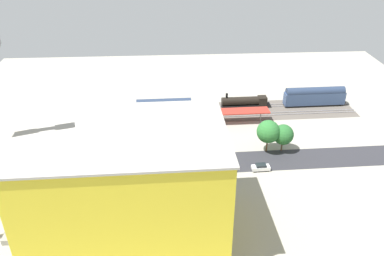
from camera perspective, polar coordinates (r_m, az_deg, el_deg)
ground_plane at (r=102.99m, az=1.92°, el=-3.49°), size 155.50×155.50×0.00m
rail_bed at (r=122.62m, az=0.96°, el=2.22°), size 97.45×15.79×0.01m
street_asphalt at (r=98.79m, az=2.19°, el=-5.08°), size 97.35×11.04×0.01m
track_rails at (r=122.54m, az=0.96°, el=2.30°), size 97.17×9.36×0.12m
platform_canopy_near at (r=114.38m, az=-0.09°, el=2.17°), size 45.56×5.18×3.82m
locomotive at (r=126.42m, az=7.81°, el=3.70°), size 15.57×2.97×4.97m
passenger_coach at (r=131.67m, az=17.19°, el=4.42°), size 19.37×3.37×6.24m
freight_coach_far at (r=118.26m, az=-4.02°, el=2.87°), size 16.78×3.36×6.28m
parked_car_0 at (r=97.29m, az=9.84°, el=-5.61°), size 4.44×2.06×1.68m
parked_car_1 at (r=96.05m, az=4.83°, el=-5.77°), size 4.79×1.87×1.60m
parked_car_2 at (r=95.33m, az=-0.66°, el=-5.94°), size 4.42×2.06×1.66m
parked_car_3 at (r=95.32m, az=-5.48°, el=-6.10°), size 4.84×2.02×1.64m
construction_building at (r=74.46m, az=-9.35°, el=-8.20°), size 36.09×23.76×21.66m
construction_roof_slab at (r=68.41m, az=-10.08°, el=-0.83°), size 36.70×24.37×0.40m
box_truck_0 at (r=93.99m, az=-6.97°, el=-6.04°), size 9.02×2.85×3.48m
box_truck_1 at (r=93.69m, az=-5.12°, el=-6.11°), size 8.56×2.88×3.34m
box_truck_2 at (r=92.42m, az=-0.57°, el=-6.44°), size 9.88×3.09×3.63m
street_tree_0 at (r=99.53m, az=1.79°, el=-0.63°), size 6.39×6.39×9.33m
street_tree_1 at (r=102.23m, az=10.89°, el=-0.52°), size 5.92×5.92×8.80m
street_tree_2 at (r=103.87m, az=12.96°, el=-0.94°), size 5.32×5.32×7.41m
street_tree_3 at (r=100.33m, az=-9.55°, el=-1.89°), size 5.34×5.34×7.16m
traffic_light at (r=93.06m, az=4.00°, el=-4.57°), size 0.50×0.36×5.96m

